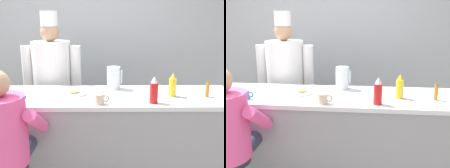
% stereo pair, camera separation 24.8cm
% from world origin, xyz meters
% --- Properties ---
extents(wall_back, '(10.00, 0.06, 2.70)m').
position_xyz_m(wall_back, '(0.00, 1.91, 1.35)').
color(wall_back, '#B2B7BC').
rests_on(wall_back, ground_plane).
extents(diner_counter, '(3.13, 0.71, 1.02)m').
position_xyz_m(diner_counter, '(0.00, 0.35, 0.51)').
color(diner_counter, gray).
rests_on(diner_counter, ground_plane).
extents(ketchup_bottle_red, '(0.07, 0.07, 0.24)m').
position_xyz_m(ketchup_bottle_red, '(0.71, 0.12, 1.13)').
color(ketchup_bottle_red, red).
rests_on(ketchup_bottle_red, diner_counter).
extents(mustard_bottle_yellow, '(0.07, 0.07, 0.23)m').
position_xyz_m(mustard_bottle_yellow, '(0.92, 0.31, 1.13)').
color(mustard_bottle_yellow, yellow).
rests_on(mustard_bottle_yellow, diner_counter).
extents(hot_sauce_bottle_orange, '(0.03, 0.03, 0.15)m').
position_xyz_m(hot_sauce_bottle_orange, '(1.25, 0.29, 1.10)').
color(hot_sauce_bottle_orange, orange).
rests_on(hot_sauce_bottle_orange, diner_counter).
extents(water_pitcher_clear, '(0.16, 0.14, 0.23)m').
position_xyz_m(water_pitcher_clear, '(0.36, 0.58, 1.14)').
color(water_pitcher_clear, silver).
rests_on(water_pitcher_clear, diner_counter).
extents(breakfast_plate, '(0.23, 0.23, 0.05)m').
position_xyz_m(breakfast_plate, '(-0.02, 0.37, 1.03)').
color(breakfast_plate, white).
rests_on(breakfast_plate, diner_counter).
extents(coffee_mug_blue, '(0.12, 0.08, 0.08)m').
position_xyz_m(coffee_mug_blue, '(-0.50, 0.15, 1.06)').
color(coffee_mug_blue, '#4C7AB2').
rests_on(coffee_mug_blue, diner_counter).
extents(coffee_mug_tan, '(0.13, 0.08, 0.09)m').
position_xyz_m(coffee_mug_tan, '(0.24, 0.09, 1.07)').
color(coffee_mug_tan, beige).
rests_on(coffee_mug_tan, diner_counter).
extents(diner_seated_pink, '(0.57, 0.56, 1.41)m').
position_xyz_m(diner_seated_pink, '(-0.48, -0.27, 0.89)').
color(diner_seated_pink, '#B2B5BA').
rests_on(diner_seated_pink, ground_plane).
extents(cook_in_whites_near, '(0.71, 0.46, 1.82)m').
position_xyz_m(cook_in_whites_near, '(-0.38, 1.03, 1.00)').
color(cook_in_whites_near, '#232328').
rests_on(cook_in_whites_near, ground_plane).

